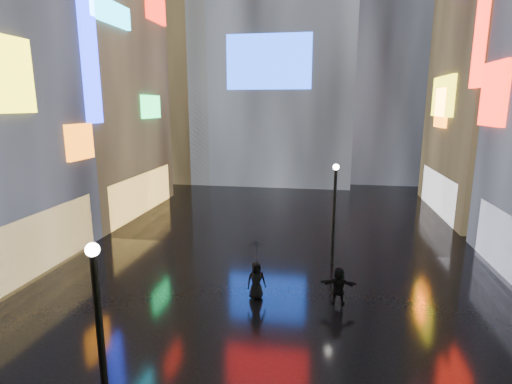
# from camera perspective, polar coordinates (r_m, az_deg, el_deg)

# --- Properties ---
(ground) EXTENTS (140.00, 140.00, 0.00)m
(ground) POSITION_cam_1_polar(r_m,az_deg,el_deg) (23.20, 3.32, -7.96)
(ground) COLOR black
(ground) RESTS_ON ground
(building_left_far) EXTENTS (10.28, 12.00, 22.00)m
(building_left_far) POSITION_cam_1_polar(r_m,az_deg,el_deg) (33.28, -24.86, 16.30)
(building_left_far) COLOR black
(building_left_far) RESTS_ON ground
(tower_flank_right) EXTENTS (12.00, 12.00, 34.00)m
(tower_flank_right) POSITION_cam_1_polar(r_m,az_deg,el_deg) (48.95, 18.70, 22.24)
(tower_flank_right) COLOR black
(tower_flank_right) RESTS_ON ground
(tower_flank_left) EXTENTS (10.00, 10.00, 26.00)m
(tower_flank_left) POSITION_cam_1_polar(r_m,az_deg,el_deg) (46.86, -11.42, 18.14)
(tower_flank_left) COLOR black
(tower_flank_left) RESTS_ON ground
(lamp_near) EXTENTS (0.30, 0.30, 5.20)m
(lamp_near) POSITION_cam_1_polar(r_m,az_deg,el_deg) (10.00, -21.31, -19.09)
(lamp_near) COLOR black
(lamp_near) RESTS_ON ground
(lamp_far) EXTENTS (0.30, 0.30, 5.20)m
(lamp_far) POSITION_cam_1_polar(r_m,az_deg,el_deg) (20.41, 11.12, -2.34)
(lamp_far) COLOR black
(lamp_far) RESTS_ON ground
(pedestrian_4) EXTENTS (0.94, 0.80, 1.64)m
(pedestrian_4) POSITION_cam_1_polar(r_m,az_deg,el_deg) (17.14, 0.05, -12.54)
(pedestrian_4) COLOR black
(pedestrian_4) RESTS_ON ground
(pedestrian_5) EXTENTS (1.48, 0.49, 1.60)m
(pedestrian_5) POSITION_cam_1_polar(r_m,az_deg,el_deg) (17.07, 11.71, -13.00)
(pedestrian_5) COLOR black
(pedestrian_5) RESTS_ON ground
(umbrella_2) EXTENTS (1.13, 1.15, 0.92)m
(umbrella_2) POSITION_cam_1_polar(r_m,az_deg,el_deg) (16.65, 0.05, -8.55)
(umbrella_2) COLOR black
(umbrella_2) RESTS_ON pedestrian_4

